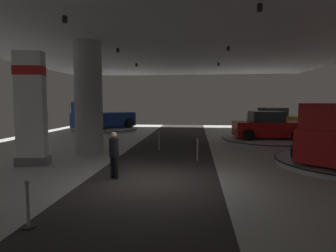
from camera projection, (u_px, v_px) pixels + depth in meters
ground at (152, 182)px, 9.17m from camera, size 24.00×44.00×0.06m
ceiling_with_spotlights at (151, 6)px, 8.68m from camera, size 24.00×44.00×0.39m
column_left at (89, 98)px, 13.97m from camera, size 1.37×1.37×5.50m
brand_sign_pylon at (31, 107)px, 11.31m from camera, size 1.36×0.86×4.59m
display_platform_far_right at (268, 140)px, 17.59m from camera, size 5.69×5.69×0.28m
display_car_far_right at (268, 126)px, 17.51m from camera, size 4.33×2.46×1.71m
display_platform_deep_left at (104, 130)px, 24.37m from camera, size 5.68×5.68×0.27m
pickup_truck_deep_left at (101, 118)px, 24.05m from camera, size 4.94×5.46×2.30m
display_platform_deep_right at (271, 130)px, 23.39m from camera, size 4.49×4.49×0.38m
display_car_deep_right at (272, 119)px, 23.28m from camera, size 3.61×4.56×1.71m
visitor_walking_near at (114, 152)px, 9.40m from camera, size 0.32×0.32×1.59m
stanchion_a at (159, 144)px, 14.68m from camera, size 0.28×0.28×1.01m
stanchion_b at (197, 153)px, 12.17m from camera, size 0.28×0.28×1.01m
stanchion_c at (28, 210)px, 5.76m from camera, size 0.28×0.28×1.01m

